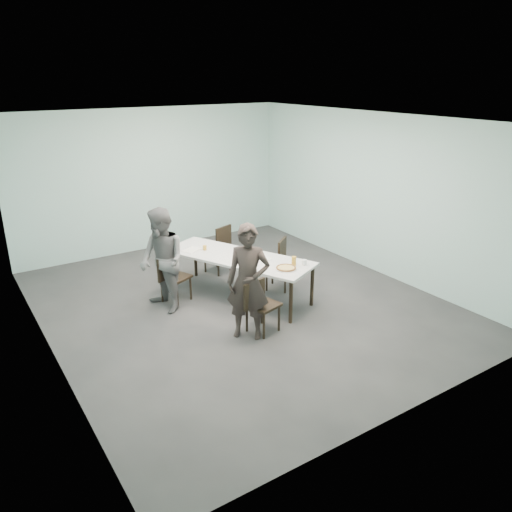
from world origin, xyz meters
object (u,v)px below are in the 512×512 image
chair_near_right (280,261)px  beer_glass (294,261)px  table (238,259)px  chair_near_left (259,302)px  chair_far_left (172,275)px  tealight (248,256)px  amber_tumbler (205,248)px  side_plate (267,259)px  water_tumbler (304,262)px  diner_near (248,282)px  pizza (286,268)px  chair_far_right (220,246)px  diner_far (162,261)px

chair_near_right → beer_glass: 0.95m
table → chair_near_right: size_ratio=3.15×
chair_near_left → beer_glass: size_ratio=5.80×
beer_glass → chair_far_left: bearing=140.8°
tealight → amber_tumbler: size_ratio=0.70×
chair_near_left → side_plate: (0.73, 0.88, 0.25)m
tealight → side_plate: bearing=-53.9°
chair_far_left → water_tumbler: 2.20m
diner_near → beer_glass: diner_near is taller
chair_near_left → diner_near: (-0.18, 0.02, 0.35)m
pizza → beer_glass: beer_glass is taller
side_plate → beer_glass: bearing=-66.8°
diner_near → water_tumbler: bearing=55.7°
pizza → beer_glass: (0.20, 0.06, 0.06)m
side_plate → chair_far_right: bearing=89.1°
chair_near_left → beer_glass: (0.93, 0.40, 0.32)m
water_tumbler → chair_near_left: bearing=-163.2°
water_tumbler → amber_tumbler: (-1.00, 1.52, -0.01)m
side_plate → tealight: bearing=126.1°
table → beer_glass: bearing=-58.4°
chair_far_left → beer_glass: beer_glass is taller
chair_near_right → side_plate: 0.69m
diner_far → pizza: (1.58, -1.16, -0.08)m
chair_far_right → beer_glass: bearing=76.0°
chair_far_left → diner_near: 1.75m
diner_far → beer_glass: 2.10m
diner_far → water_tumbler: 2.26m
chair_near_left → chair_far_left: size_ratio=1.00×
chair_near_left → chair_far_right: (0.75, 2.51, 0.00)m
water_tumbler → diner_near: bearing=-166.4°
table → tealight: 0.20m
amber_tumbler → side_plate: bearing=-56.4°
chair_near_left → tealight: bearing=50.3°
water_tumbler → table: bearing=125.9°
pizza → side_plate: size_ratio=1.89×
diner_far → pizza: size_ratio=4.99×
side_plate → amber_tumbler: (-0.64, 0.97, 0.04)m
chair_near_right → beer_glass: bearing=30.4°
chair_near_left → chair_far_left: (-0.63, 1.67, 0.00)m
chair_near_right → tealight: 0.78m
table → diner_far: (-1.25, 0.24, 0.16)m
chair_far_left → chair_near_right: size_ratio=1.00×
chair_near_left → chair_far_left: same height
diner_far → amber_tumbler: 1.00m
chair_near_right → chair_far_left: bearing=-50.8°
chair_near_right → amber_tumbler: (-1.18, 0.62, 0.29)m
diner_near → chair_far_right: bearing=111.6°
chair_far_right → water_tumbler: size_ratio=9.67×
chair_near_left → diner_near: diner_near is taller
pizza → water_tumbler: (0.35, -0.02, 0.03)m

